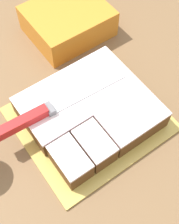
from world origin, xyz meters
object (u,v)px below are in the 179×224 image
cake (90,111)px  knife (37,115)px  storage_box (68,21)px  cake_board (90,119)px

cake → knife: bearing=160.6°
knife → storage_box: (0.23, 0.23, -0.03)m
cake → knife: (-0.11, 0.04, 0.04)m
cake_board → knife: (-0.11, 0.04, 0.07)m
cake_board → knife: 0.14m
knife → storage_box: 0.33m
cake_board → cake: bearing=39.8°
cake_board → cake: size_ratio=1.20×
cake_board → knife: size_ratio=1.00×
cake_board → cake: cake is taller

